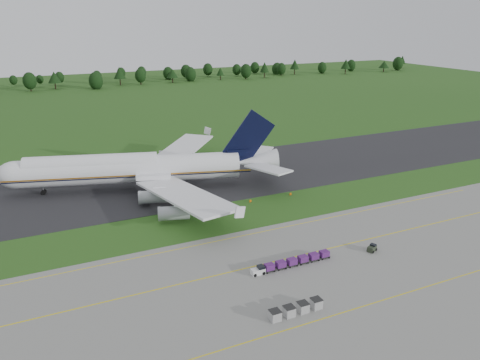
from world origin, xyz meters
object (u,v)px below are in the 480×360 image
utility_cart (372,249)px  edge_markers (250,201)px  aircraft (136,168)px  baggage_train (290,262)px  uld_row (296,309)px

utility_cart → edge_markers: bearing=107.2°
aircraft → edge_markers: aircraft is taller
baggage_train → edge_markers: 31.24m
utility_cart → uld_row: 25.92m
baggage_train → edge_markers: bearing=77.0°
aircraft → uld_row: bearing=-82.0°
edge_markers → aircraft: bearing=138.0°
aircraft → baggage_train: (15.52, -50.70, -4.89)m
baggage_train → uld_row: size_ratio=1.80×
aircraft → edge_markers: 30.78m
aircraft → baggage_train: 53.25m
aircraft → edge_markers: (22.53, -20.26, -5.43)m
utility_cart → edge_markers: 33.63m
aircraft → uld_row: aircraft is taller
aircraft → utility_cart: bearing=-58.2°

